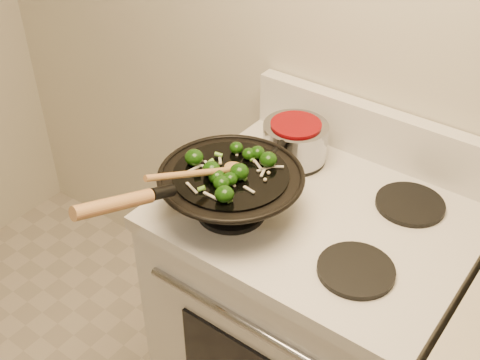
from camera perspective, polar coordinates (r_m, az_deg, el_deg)
The scene contains 5 objects.
stove at distance 1.90m, azimuth 6.63°, elevation -13.26°, with size 0.78×0.67×1.08m.
wok at distance 1.51m, azimuth -0.98°, elevation -0.94°, with size 0.37×0.61×0.24m.
stirfry at distance 1.47m, azimuth -0.99°, elevation 1.09°, with size 0.22×0.23×0.04m.
wooden_spoon at distance 1.43m, azimuth -2.78°, elevation 0.82°, with size 0.10×0.28×0.10m.
saucepan at distance 1.72m, azimuth 5.22°, elevation 3.77°, with size 0.19×0.30×0.11m.
Camera 1 is at (0.48, 0.07, 1.91)m, focal length 45.00 mm.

